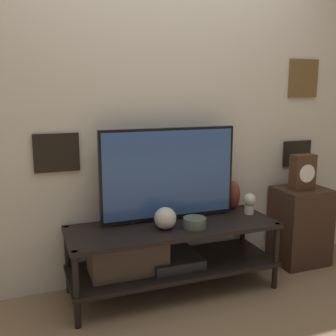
{
  "coord_description": "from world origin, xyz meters",
  "views": [
    {
      "loc": [
        -0.94,
        -2.14,
        1.42
      ],
      "look_at": [
        -0.04,
        0.3,
        0.9
      ],
      "focal_mm": 42.0,
      "sensor_mm": 36.0,
      "label": 1
    }
  ],
  "objects": [
    {
      "name": "decorative_bust",
      "position": [
        0.64,
        0.34,
        0.58
      ],
      "size": [
        0.09,
        0.09,
        0.16
      ],
      "color": "beige",
      "rests_on": "media_console"
    },
    {
      "name": "wall_back",
      "position": [
        0.0,
        0.61,
        1.35
      ],
      "size": [
        6.4,
        0.08,
        2.7
      ],
      "color": "beige",
      "rests_on": "ground_plane"
    },
    {
      "name": "vase_round_glass",
      "position": [
        -0.08,
        0.24,
        0.57
      ],
      "size": [
        0.15,
        0.15,
        0.15
      ],
      "color": "beige",
      "rests_on": "media_console"
    },
    {
      "name": "ground_plane",
      "position": [
        0.0,
        0.0,
        0.0
      ],
      "size": [
        12.0,
        12.0,
        0.0
      ],
      "primitive_type": "plane",
      "color": "#846647"
    },
    {
      "name": "media_console",
      "position": [
        -0.12,
        0.3,
        0.31
      ],
      "size": [
        1.47,
        0.52,
        0.49
      ],
      "color": "black",
      "rests_on": "ground_plane"
    },
    {
      "name": "vase_urn_stoneware",
      "position": [
        0.59,
        0.49,
        0.6
      ],
      "size": [
        0.11,
        0.11,
        0.22
      ],
      "color": "brown",
      "rests_on": "media_console"
    },
    {
      "name": "mantel_clock",
      "position": [
        1.13,
        0.36,
        0.78
      ],
      "size": [
        0.19,
        0.11,
        0.28
      ],
      "color": "#422819",
      "rests_on": "side_table"
    },
    {
      "name": "side_table",
      "position": [
        1.16,
        0.38,
        0.32
      ],
      "size": [
        0.41,
        0.35,
        0.63
      ],
      "color": "#382319",
      "rests_on": "ground_plane"
    },
    {
      "name": "television",
      "position": [
        0.01,
        0.41,
        0.84
      ],
      "size": [
        1.0,
        0.05,
        0.67
      ],
      "color": "black",
      "rests_on": "media_console"
    },
    {
      "name": "vase_wide_bowl",
      "position": [
        0.12,
        0.2,
        0.53
      ],
      "size": [
        0.16,
        0.16,
        0.07
      ],
      "color": "#4C5647",
      "rests_on": "media_console"
    }
  ]
}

